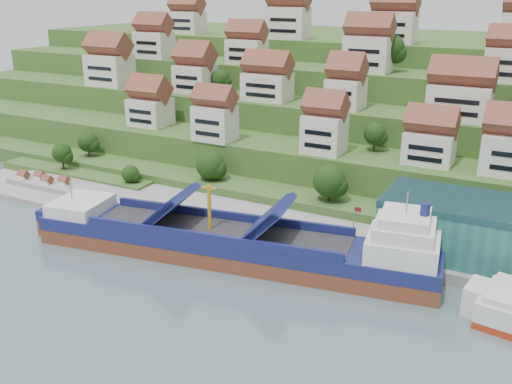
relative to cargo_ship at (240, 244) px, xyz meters
The scene contains 9 objects.
ground 3.16m from the cargo_ship, 150.76° to the right, with size 300.00×300.00×0.00m, color slate.
quay 24.65m from the cargo_ship, 37.01° to the left, with size 180.00×14.00×2.20m, color gray.
pebble_beach 59.62m from the cargo_ship, 168.59° to the left, with size 45.00×20.00×1.00m, color gray.
hillside 103.61m from the cargo_ship, 90.21° to the left, with size 260.00×128.00×31.00m.
hillside_village 64.87m from the cargo_ship, 89.54° to the left, with size 158.98×63.10×29.63m.
hillside_trees 48.96m from the cargo_ship, 92.52° to the left, with size 130.11×61.83×32.06m.
flagpole 20.60m from the cargo_ship, 28.89° to the left, with size 1.28×0.16×8.00m.
beach_huts 61.30m from the cargo_ship, behind, with size 14.40×3.70×2.20m.
cargo_ship is the anchor object (origin of this frame).
Camera 1 is at (46.17, -80.35, 46.66)m, focal length 40.00 mm.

